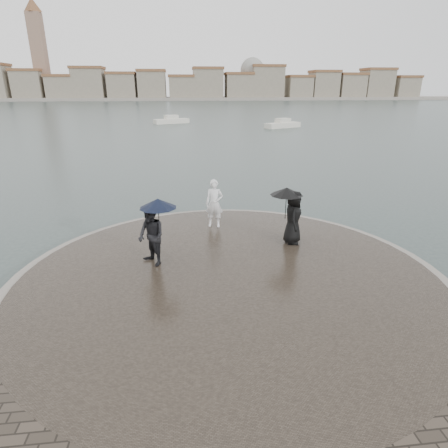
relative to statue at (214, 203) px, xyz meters
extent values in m
plane|color=#2B3835|center=(0.05, -7.56, -1.28)|extent=(400.00, 400.00, 0.00)
cylinder|color=gray|center=(0.05, -4.06, -1.12)|extent=(12.50, 12.50, 0.32)
cylinder|color=#2D261E|center=(0.05, -4.06, -1.10)|extent=(11.90, 11.90, 0.36)
imported|color=white|center=(0.00, 0.00, 0.00)|extent=(0.75, 0.58, 1.84)
imported|color=black|center=(-2.17, -3.09, 0.00)|extent=(1.09, 1.13, 1.84)
cylinder|color=black|center=(-1.92, -2.99, 0.43)|extent=(0.02, 0.02, 0.90)
cone|color=black|center=(-1.92, -2.99, 0.98)|extent=(1.10, 1.10, 0.28)
imported|color=black|center=(2.51, -1.94, 0.01)|extent=(0.81, 1.03, 1.85)
cylinder|color=black|center=(2.26, -1.84, 0.38)|extent=(0.02, 0.02, 0.90)
cone|color=black|center=(2.26, -1.84, 0.90)|extent=(1.11, 1.11, 0.26)
cube|color=gray|center=(0.05, 155.44, -0.68)|extent=(260.00, 20.00, 1.20)
cube|color=gray|center=(-59.95, 152.44, 4.22)|extent=(11.00, 10.00, 11.00)
cube|color=brown|center=(-59.95, 152.44, 10.22)|extent=(11.60, 10.60, 1.00)
cube|color=gray|center=(-47.95, 152.44, 3.22)|extent=(10.00, 10.00, 9.00)
cube|color=brown|center=(-47.95, 152.44, 8.22)|extent=(10.60, 10.60, 1.00)
cube|color=gray|center=(-36.95, 152.44, 4.72)|extent=(12.00, 10.00, 12.00)
cube|color=brown|center=(-36.95, 152.44, 11.22)|extent=(12.60, 10.60, 1.00)
cube|color=gray|center=(-23.95, 152.44, 3.72)|extent=(11.00, 10.00, 10.00)
cube|color=brown|center=(-23.95, 152.44, 9.22)|extent=(11.60, 10.60, 1.00)
cube|color=gray|center=(-11.95, 152.44, 4.22)|extent=(11.00, 10.00, 11.00)
cube|color=brown|center=(-11.95, 152.44, 10.22)|extent=(11.60, 10.60, 1.00)
cube|color=gray|center=(0.05, 152.44, 3.22)|extent=(10.00, 10.00, 9.00)
cube|color=brown|center=(0.05, 152.44, 8.22)|extent=(10.60, 10.60, 1.00)
cube|color=gray|center=(11.05, 152.44, 4.72)|extent=(12.00, 10.00, 12.00)
cube|color=brown|center=(11.05, 152.44, 11.22)|extent=(12.60, 10.60, 1.00)
cube|color=gray|center=(24.05, 152.44, 3.72)|extent=(11.00, 10.00, 10.00)
cube|color=brown|center=(24.05, 152.44, 9.22)|extent=(11.60, 10.60, 1.00)
cube|color=gray|center=(36.05, 152.44, 5.22)|extent=(13.00, 10.00, 13.00)
cube|color=brown|center=(36.05, 152.44, 12.22)|extent=(13.60, 10.60, 1.00)
cube|color=gray|center=(50.05, 152.44, 3.22)|extent=(10.00, 10.00, 9.00)
cube|color=brown|center=(50.05, 152.44, 8.22)|extent=(10.60, 10.60, 1.00)
cube|color=gray|center=(61.05, 152.44, 4.22)|extent=(11.00, 10.00, 11.00)
cube|color=brown|center=(61.05, 152.44, 10.22)|extent=(11.60, 10.60, 1.00)
cube|color=gray|center=(73.05, 152.44, 3.72)|extent=(11.00, 10.00, 10.00)
cube|color=brown|center=(73.05, 152.44, 9.22)|extent=(11.60, 10.60, 1.00)
cube|color=gray|center=(85.05, 152.44, 4.72)|extent=(12.00, 10.00, 12.00)
cube|color=brown|center=(85.05, 152.44, 11.22)|extent=(12.60, 10.60, 1.00)
cube|color=gray|center=(98.05, 152.44, 3.22)|extent=(10.00, 10.00, 9.00)
cube|color=brown|center=(98.05, 152.44, 8.22)|extent=(10.60, 10.60, 1.00)
cube|color=#846654|center=(-54.95, 154.44, 14.72)|extent=(5.00, 5.00, 32.00)
cone|color=brown|center=(-54.95, 154.44, 33.22)|extent=(6.80, 6.80, 5.00)
sphere|color=gray|center=(30.05, 154.44, 10.72)|extent=(10.00, 10.00, 10.00)
cube|color=silver|center=(13.15, 39.23, -1.03)|extent=(5.61, 3.99, 0.90)
cube|color=silver|center=(13.15, 39.23, -0.43)|extent=(2.33, 2.00, 0.90)
cube|color=silver|center=(-2.50, 47.48, -1.03)|extent=(5.68, 3.65, 0.90)
cube|color=silver|center=(-2.50, 47.48, -0.43)|extent=(2.31, 1.89, 0.90)
camera|label=1|loc=(-1.18, -13.58, 4.18)|focal=30.00mm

